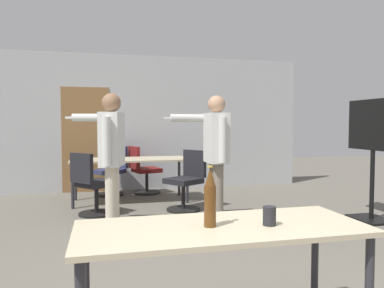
{
  "coord_description": "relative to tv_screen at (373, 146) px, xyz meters",
  "views": [
    {
      "loc": [
        -0.81,
        -1.5,
        1.33
      ],
      "look_at": [
        0.22,
        2.71,
        1.1
      ],
      "focal_mm": 35.0,
      "sensor_mm": 36.0,
      "label": 1
    }
  ],
  "objects": [
    {
      "name": "back_wall",
      "position": [
        -2.84,
        3.26,
        0.32
      ],
      "size": [
        6.73,
        0.12,
        2.71
      ],
      "color": "#B2B5B7",
      "rests_on": "ground_plane"
    },
    {
      "name": "conference_table_near",
      "position": [
        -2.95,
        -2.34,
        -0.37
      ],
      "size": [
        1.69,
        0.67,
        0.74
      ],
      "color": "#C6B793",
      "rests_on": "ground_plane"
    },
    {
      "name": "conference_table_far",
      "position": [
        -3.15,
        2.05,
        -0.35
      ],
      "size": [
        1.97,
        0.79,
        0.74
      ],
      "color": "#C6B793",
      "rests_on": "ground_plane"
    },
    {
      "name": "tv_screen",
      "position": [
        0.0,
        0.0,
        0.0
      ],
      "size": [
        0.44,
        1.0,
        1.67
      ],
      "rotation": [
        0.0,
        0.0,
        -1.57
      ],
      "color": "black",
      "rests_on": "ground_plane"
    },
    {
      "name": "person_far_watching",
      "position": [
        -3.52,
        0.22,
        0.0
      ],
      "size": [
        0.73,
        0.74,
        1.7
      ],
      "rotation": [
        0.0,
        0.0,
        1.3
      ],
      "color": "beige",
      "rests_on": "ground_plane"
    },
    {
      "name": "person_near_casual",
      "position": [
        -2.17,
        0.3,
        0.0
      ],
      "size": [
        0.77,
        0.65,
        1.7
      ],
      "rotation": [
        0.0,
        0.0,
        1.56
      ],
      "color": "slate",
      "rests_on": "ground_plane"
    },
    {
      "name": "office_chair_mid_tucked",
      "position": [
        -3.44,
        2.79,
        -0.61
      ],
      "size": [
        0.68,
        0.69,
        0.91
      ],
      "rotation": [
        0.0,
        0.0,
        2.41
      ],
      "color": "black",
      "rests_on": "ground_plane"
    },
    {
      "name": "office_chair_far_left",
      "position": [
        -2.85,
        2.74,
        -0.61
      ],
      "size": [
        0.63,
        0.58,
        0.91
      ],
      "rotation": [
        0.0,
        0.0,
        5.01
      ],
      "color": "black",
      "rests_on": "ground_plane"
    },
    {
      "name": "office_chair_far_right",
      "position": [
        -3.76,
        1.19,
        -0.6
      ],
      "size": [
        0.69,
        0.68,
        0.92
      ],
      "rotation": [
        0.0,
        0.0,
        5.42
      ],
      "color": "black",
      "rests_on": "ground_plane"
    },
    {
      "name": "office_chair_side_rolled",
      "position": [
        -2.34,
        1.24,
        -0.6
      ],
      "size": [
        0.68,
        0.66,
        0.92
      ],
      "rotation": [
        0.0,
        0.0,
        2.17
      ],
      "color": "black",
      "rests_on": "ground_plane"
    },
    {
      "name": "beer_bottle",
      "position": [
        -3.02,
        -2.34,
        -0.12
      ],
      "size": [
        0.07,
        0.07,
        0.35
      ],
      "color": "#563314",
      "rests_on": "conference_table_near"
    },
    {
      "name": "drink_cup",
      "position": [
        -2.68,
        -2.4,
        -0.23
      ],
      "size": [
        0.08,
        0.08,
        0.11
      ],
      "color": "#232328",
      "rests_on": "conference_table_near"
    }
  ]
}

